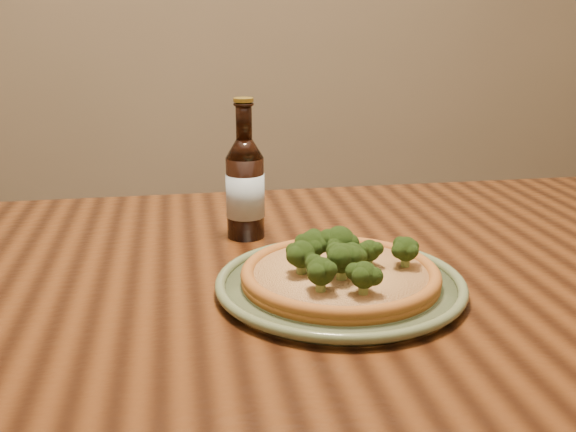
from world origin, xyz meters
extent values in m
cube|color=#4A2510|center=(0.00, 0.10, 0.73)|extent=(1.60, 0.90, 0.04)
cylinder|color=#5F6D4B|center=(0.00, 0.03, 0.76)|extent=(0.30, 0.30, 0.01)
torus|color=#5F6D4B|center=(0.00, 0.03, 0.76)|extent=(0.33, 0.33, 0.01)
torus|color=#5F6D4B|center=(0.00, 0.03, 0.76)|extent=(0.26, 0.26, 0.01)
cylinder|color=#A46025|center=(0.00, 0.03, 0.77)|extent=(0.26, 0.26, 0.01)
torus|color=#A46025|center=(0.00, 0.03, 0.78)|extent=(0.26, 0.26, 0.02)
cylinder|color=#CEBD7E|center=(0.00, 0.03, 0.78)|extent=(0.23, 0.23, 0.01)
sphere|color=#2D4917|center=(-0.04, -0.03, 0.80)|extent=(0.05, 0.05, 0.04)
sphere|color=#2D4917|center=(0.09, 0.03, 0.80)|extent=(0.05, 0.05, 0.03)
sphere|color=#2D4917|center=(0.00, 0.00, 0.81)|extent=(0.05, 0.05, 0.04)
sphere|color=#2D4917|center=(-0.05, 0.03, 0.81)|extent=(0.05, 0.05, 0.04)
sphere|color=#2D4917|center=(-0.03, 0.06, 0.81)|extent=(0.05, 0.05, 0.04)
sphere|color=#2D4917|center=(0.02, 0.03, 0.80)|extent=(0.04, 0.04, 0.03)
sphere|color=#2D4917|center=(0.04, 0.04, 0.80)|extent=(0.04, 0.04, 0.03)
sphere|color=#2D4917|center=(0.01, -0.05, 0.80)|extent=(0.04, 0.04, 0.03)
sphere|color=#2D4917|center=(0.01, 0.05, 0.81)|extent=(0.05, 0.05, 0.04)
cylinder|color=black|center=(-0.10, 0.27, 0.82)|extent=(0.06, 0.06, 0.13)
cone|color=black|center=(-0.10, 0.27, 0.90)|extent=(0.06, 0.06, 0.03)
cylinder|color=black|center=(-0.10, 0.27, 0.94)|extent=(0.03, 0.03, 0.06)
torus|color=black|center=(-0.10, 0.27, 0.97)|extent=(0.03, 0.03, 0.00)
cylinder|color=#A58C33|center=(-0.10, 0.27, 0.97)|extent=(0.03, 0.03, 0.01)
cylinder|color=silver|center=(-0.10, 0.27, 0.82)|extent=(0.06, 0.06, 0.07)
camera|label=1|loc=(-0.20, -0.77, 1.11)|focal=42.00mm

